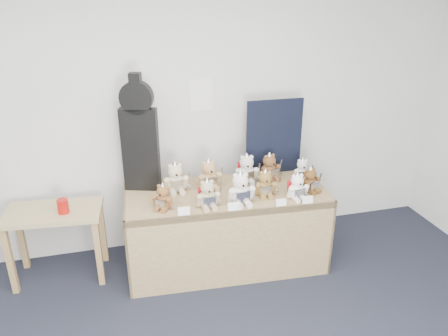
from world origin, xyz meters
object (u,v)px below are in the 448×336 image
object	(u,v)px
side_table	(55,223)
guitar_case	(139,135)
teddy_front_centre	(241,189)
teddy_back_left	(176,179)
teddy_front_end	(310,181)
display_table	(227,211)
teddy_back_far_left	(177,180)
teddy_back_centre_left	(209,175)
teddy_front_right	(265,184)
teddy_back_centre_right	(247,170)
teddy_front_left	(208,195)
teddy_front_far_left	(163,198)
teddy_front_far_right	(297,187)
teddy_back_right	(269,168)
teddy_back_end	(302,170)
red_cup	(63,206)

from	to	relation	value
side_table	guitar_case	bearing A→B (deg)	10.77
teddy_front_centre	teddy_back_left	size ratio (longest dim) A/B	1.05
teddy_front_end	display_table	bearing A→B (deg)	151.18
guitar_case	teddy_back_far_left	bearing A→B (deg)	-1.50
side_table	teddy_back_centre_left	distance (m)	1.38
teddy_front_right	teddy_back_centre_right	bearing A→B (deg)	108.89
teddy_front_end	teddy_back_far_left	xyz separation A→B (m)	(-1.12, 0.32, -0.01)
teddy_front_left	teddy_back_centre_left	distance (m)	0.36
teddy_front_far_left	teddy_front_right	bearing A→B (deg)	33.19
teddy_front_far_right	teddy_back_centre_left	world-z (taller)	teddy_back_centre_left
teddy_front_right	teddy_back_left	world-z (taller)	teddy_back_left
teddy_front_far_right	teddy_back_centre_right	bearing A→B (deg)	122.65
display_table	side_table	distance (m)	1.49
teddy_back_right	side_table	bearing A→B (deg)	161.30
side_table	teddy_front_right	size ratio (longest dim) A/B	3.20
teddy_front_centre	teddy_back_centre_right	bearing A→B (deg)	62.86
teddy_front_centre	side_table	bearing A→B (deg)	161.84
teddy_back_far_left	teddy_back_centre_left	bearing A→B (deg)	1.96
side_table	teddy_back_centre_left	xyz separation A→B (m)	(1.35, -0.06, 0.32)
teddy_front_right	teddy_back_end	distance (m)	0.50
side_table	teddy_back_centre_left	bearing A→B (deg)	2.93
teddy_front_end	teddy_back_centre_right	bearing A→B (deg)	124.99
red_cup	teddy_back_left	size ratio (longest dim) A/B	0.41
side_table	teddy_back_centre_right	size ratio (longest dim) A/B	2.77
side_table	teddy_back_end	distance (m)	2.25
teddy_front_centre	teddy_back_centre_left	world-z (taller)	teddy_front_centre
teddy_front_centre	display_table	bearing A→B (deg)	108.69
display_table	teddy_front_centre	distance (m)	0.34
red_cup	teddy_front_centre	xyz separation A→B (m)	(1.44, -0.35, 0.14)
teddy_back_right	display_table	bearing A→B (deg)	-172.00
teddy_front_left	teddy_back_right	distance (m)	0.78
red_cup	teddy_back_centre_right	bearing A→B (deg)	1.50
guitar_case	teddy_back_left	size ratio (longest dim) A/B	3.45
display_table	teddy_back_left	distance (m)	0.54
guitar_case	side_table	bearing A→B (deg)	-156.59
teddy_back_far_left	teddy_front_far_right	bearing A→B (deg)	-15.66
teddy_front_left	display_table	bearing A→B (deg)	34.27
teddy_front_left	teddy_front_far_right	world-z (taller)	teddy_front_left
teddy_back_centre_left	teddy_back_right	size ratio (longest dim) A/B	1.06
red_cup	teddy_back_end	distance (m)	2.13
teddy_front_far_left	teddy_front_right	xyz separation A→B (m)	(0.88, 0.01, 0.01)
teddy_front_left	teddy_front_right	distance (m)	0.53
display_table	side_table	xyz separation A→B (m)	(-1.47, 0.25, -0.04)
side_table	teddy_front_centre	distance (m)	1.62
teddy_front_centre	teddy_front_end	size ratio (longest dim) A/B	1.26
teddy_front_right	teddy_front_far_left	bearing A→B (deg)	-173.13
red_cup	teddy_front_far_right	xyz separation A→B (m)	(1.93, -0.38, 0.12)
display_table	guitar_case	bearing A→B (deg)	158.73
red_cup	teddy_back_end	size ratio (longest dim) A/B	0.52
teddy_back_end	teddy_back_centre_left	bearing A→B (deg)	-176.46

